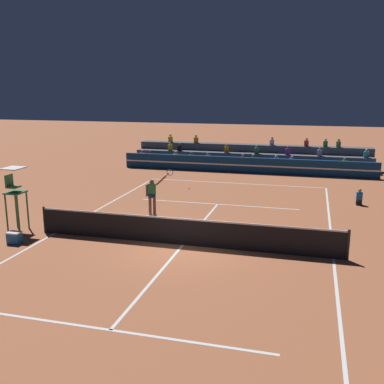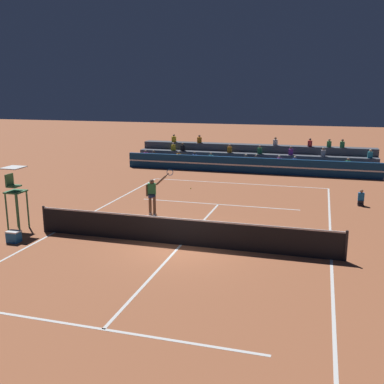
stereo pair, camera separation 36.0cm
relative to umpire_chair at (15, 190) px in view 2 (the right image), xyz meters
The scene contains 10 objects.
ground_plane 7.47m from the umpire_chair, ahead, with size 120.00×120.00×0.00m, color #AD603D.
court_lines 7.47m from the umpire_chair, ahead, with size 11.10×23.90×0.01m.
tennis_net 7.36m from the umpire_chair, ahead, with size 12.00×0.10×1.10m.
sponsor_banner_wall 17.36m from the umpire_chair, 65.18° to the left, with size 18.00×0.26×1.10m.
bleacher_stand 19.67m from the umpire_chair, 68.29° to the left, with size 17.78×2.85×2.28m.
umpire_chair is the anchor object (origin of this frame).
ball_kid_courtside 16.54m from the umpire_chair, 29.83° to the left, with size 0.30×0.36×0.84m.
tennis_player 6.02m from the umpire_chair, 37.71° to the left, with size 1.35×0.35×2.28m.
tennis_ball 10.87m from the umpire_chair, 63.06° to the left, with size 0.07×0.07×0.07m, color #C6DB33.
equipment_cooler 2.30m from the umpire_chair, 57.94° to the right, with size 0.50×0.38×0.45m.
Camera 2 is at (4.90, -15.49, 5.81)m, focal length 42.00 mm.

